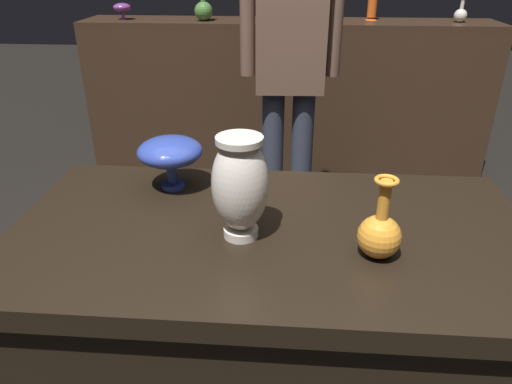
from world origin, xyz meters
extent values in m
cube|color=black|center=(0.00, 0.00, 0.38)|extent=(1.10, 0.59, 0.75)
cube|color=black|center=(0.00, 0.00, 0.78)|extent=(1.20, 0.64, 0.05)
cube|color=#382619|center=(0.00, 2.20, 0.47)|extent=(2.60, 0.40, 0.95)
cube|color=#382619|center=(0.00, 2.20, 0.97)|extent=(2.60, 0.40, 0.04)
cylinder|color=silver|center=(-0.06, -0.04, 0.81)|extent=(0.08, 0.08, 0.02)
ellipsoid|color=silver|center=(-0.06, -0.04, 0.93)|extent=(0.12, 0.12, 0.21)
cylinder|color=silver|center=(-0.06, -0.04, 1.03)|extent=(0.10, 0.10, 0.01)
cylinder|color=#2D429E|center=(-0.27, 0.19, 0.81)|extent=(0.06, 0.06, 0.01)
cylinder|color=#2D429E|center=(-0.27, 0.19, 0.84)|extent=(0.03, 0.03, 0.06)
ellipsoid|color=#2D429E|center=(-0.27, 0.19, 0.90)|extent=(0.17, 0.17, 0.07)
sphere|color=orange|center=(0.23, -0.09, 0.85)|extent=(0.09, 0.09, 0.09)
cylinder|color=orange|center=(0.23, -0.09, 0.93)|extent=(0.02, 0.02, 0.09)
torus|color=orange|center=(0.23, -0.09, 0.97)|extent=(0.05, 0.05, 0.01)
cone|color=#E55B1E|center=(0.52, 2.26, 1.00)|extent=(0.08, 0.08, 0.02)
sphere|color=silver|center=(1.04, 2.19, 1.03)|extent=(0.08, 0.08, 0.08)
cylinder|color=silver|center=(1.04, 2.19, 1.10)|extent=(0.02, 0.02, 0.08)
sphere|color=#477A38|center=(-0.52, 2.14, 1.05)|extent=(0.11, 0.11, 0.11)
cylinder|color=red|center=(0.00, 2.18, 1.00)|extent=(0.07, 0.07, 0.02)
ellipsoid|color=red|center=(0.00, 2.18, 1.11)|extent=(0.12, 0.12, 0.19)
cylinder|color=#7A388E|center=(-1.04, 2.16, 0.99)|extent=(0.04, 0.04, 0.01)
cylinder|color=#7A388E|center=(-1.04, 2.16, 1.02)|extent=(0.02, 0.02, 0.04)
ellipsoid|color=#7A388E|center=(-1.04, 2.16, 1.06)|extent=(0.11, 0.11, 0.05)
cylinder|color=#333847|center=(0.10, 1.35, 0.38)|extent=(0.11, 0.11, 0.77)
cylinder|color=#333847|center=(-0.05, 1.34, 0.38)|extent=(0.11, 0.11, 0.77)
cube|color=brown|center=(0.03, 1.34, 1.07)|extent=(0.33, 0.20, 0.61)
cylinder|color=brown|center=(0.23, 1.35, 1.10)|extent=(0.07, 0.07, 0.52)
cylinder|color=brown|center=(-0.17, 1.33, 1.10)|extent=(0.07, 0.07, 0.52)
camera|label=1|loc=(0.04, -0.93, 1.36)|focal=33.20mm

